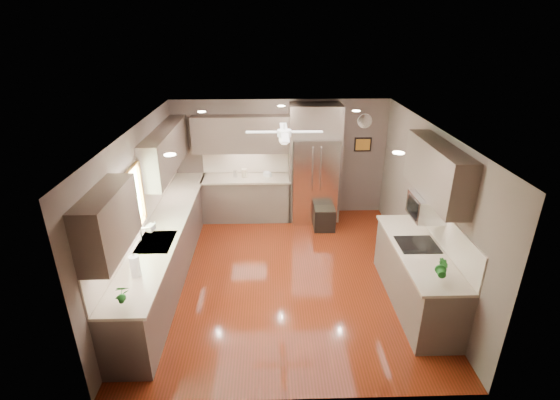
{
  "coord_description": "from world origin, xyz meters",
  "views": [
    {
      "loc": [
        -0.24,
        -5.79,
        3.91
      ],
      "look_at": [
        -0.06,
        0.6,
        1.11
      ],
      "focal_mm": 26.0,
      "sensor_mm": 36.0,
      "label": 1
    }
  ],
  "objects_px": {
    "potted_plant_right": "(443,269)",
    "microwave": "(427,207)",
    "bowl": "(267,175)",
    "refrigerator": "(314,166)",
    "potted_plant_left": "(120,294)",
    "paper_towel": "(135,266)",
    "canister_b": "(235,174)",
    "stool": "(324,218)",
    "canister_c": "(244,173)",
    "soap_bottle": "(151,227)"
  },
  "relations": [
    {
      "from": "bowl",
      "to": "paper_towel",
      "type": "bearing_deg",
      "value": -114.9
    },
    {
      "from": "microwave",
      "to": "potted_plant_left",
      "type": "bearing_deg",
      "value": -160.49
    },
    {
      "from": "potted_plant_left",
      "to": "potted_plant_right",
      "type": "bearing_deg",
      "value": 5.73
    },
    {
      "from": "soap_bottle",
      "to": "potted_plant_left",
      "type": "xyz_separation_m",
      "value": [
        0.11,
        -1.74,
        0.05
      ]
    },
    {
      "from": "refrigerator",
      "to": "paper_towel",
      "type": "height_order",
      "value": "refrigerator"
    },
    {
      "from": "potted_plant_right",
      "to": "refrigerator",
      "type": "relative_size",
      "value": 0.13
    },
    {
      "from": "paper_towel",
      "to": "potted_plant_right",
      "type": "bearing_deg",
      "value": -2.87
    },
    {
      "from": "potted_plant_right",
      "to": "stool",
      "type": "distance_m",
      "value": 3.47
    },
    {
      "from": "potted_plant_right",
      "to": "bowl",
      "type": "xyz_separation_m",
      "value": [
        -2.19,
        3.8,
        -0.14
      ]
    },
    {
      "from": "canister_b",
      "to": "potted_plant_right",
      "type": "relative_size",
      "value": 0.44
    },
    {
      "from": "bowl",
      "to": "refrigerator",
      "type": "relative_size",
      "value": 0.08
    },
    {
      "from": "microwave",
      "to": "canister_b",
      "type": "bearing_deg",
      "value": 136.98
    },
    {
      "from": "potted_plant_right",
      "to": "paper_towel",
      "type": "bearing_deg",
      "value": 177.13
    },
    {
      "from": "soap_bottle",
      "to": "potted_plant_right",
      "type": "xyz_separation_m",
      "value": [
        3.97,
        -1.35,
        0.06
      ]
    },
    {
      "from": "canister_b",
      "to": "refrigerator",
      "type": "xyz_separation_m",
      "value": [
        1.65,
        -0.07,
        0.18
      ]
    },
    {
      "from": "potted_plant_right",
      "to": "stool",
      "type": "height_order",
      "value": "potted_plant_right"
    },
    {
      "from": "paper_towel",
      "to": "potted_plant_left",
      "type": "bearing_deg",
      "value": -89.39
    },
    {
      "from": "canister_c",
      "to": "refrigerator",
      "type": "distance_m",
      "value": 1.47
    },
    {
      "from": "canister_c",
      "to": "paper_towel",
      "type": "distance_m",
      "value": 3.77
    },
    {
      "from": "canister_c",
      "to": "soap_bottle",
      "type": "bearing_deg",
      "value": -118.11
    },
    {
      "from": "canister_c",
      "to": "refrigerator",
      "type": "height_order",
      "value": "refrigerator"
    },
    {
      "from": "potted_plant_left",
      "to": "potted_plant_right",
      "type": "xyz_separation_m",
      "value": [
        3.86,
        0.39,
        0.01
      ]
    },
    {
      "from": "refrigerator",
      "to": "microwave",
      "type": "xyz_separation_m",
      "value": [
        1.33,
        -2.71,
        0.29
      ]
    },
    {
      "from": "canister_c",
      "to": "microwave",
      "type": "bearing_deg",
      "value": -44.61
    },
    {
      "from": "soap_bottle",
      "to": "bowl",
      "type": "bearing_deg",
      "value": 54.05
    },
    {
      "from": "soap_bottle",
      "to": "microwave",
      "type": "bearing_deg",
      "value": -4.62
    },
    {
      "from": "canister_b",
      "to": "soap_bottle",
      "type": "xyz_separation_m",
      "value": [
        -1.11,
        -2.45,
        0.04
      ]
    },
    {
      "from": "canister_c",
      "to": "stool",
      "type": "xyz_separation_m",
      "value": [
        1.64,
        -0.57,
        -0.79
      ]
    },
    {
      "from": "stool",
      "to": "paper_towel",
      "type": "height_order",
      "value": "paper_towel"
    },
    {
      "from": "soap_bottle",
      "to": "microwave",
      "type": "height_order",
      "value": "microwave"
    },
    {
      "from": "canister_b",
      "to": "bowl",
      "type": "bearing_deg",
      "value": 0.39
    },
    {
      "from": "canister_c",
      "to": "refrigerator",
      "type": "relative_size",
      "value": 0.08
    },
    {
      "from": "canister_b",
      "to": "bowl",
      "type": "distance_m",
      "value": 0.67
    },
    {
      "from": "potted_plant_right",
      "to": "refrigerator",
      "type": "xyz_separation_m",
      "value": [
        -1.21,
        3.73,
        0.09
      ]
    },
    {
      "from": "stool",
      "to": "potted_plant_right",
      "type": "bearing_deg",
      "value": -72.15
    },
    {
      "from": "potted_plant_right",
      "to": "bowl",
      "type": "bearing_deg",
      "value": 119.93
    },
    {
      "from": "microwave",
      "to": "paper_towel",
      "type": "relative_size",
      "value": 1.73
    },
    {
      "from": "potted_plant_left",
      "to": "stool",
      "type": "xyz_separation_m",
      "value": [
        2.83,
        3.59,
        -0.85
      ]
    },
    {
      "from": "canister_c",
      "to": "soap_bottle",
      "type": "xyz_separation_m",
      "value": [
        -1.29,
        -2.42,
        0.02
      ]
    },
    {
      "from": "canister_b",
      "to": "paper_towel",
      "type": "bearing_deg",
      "value": -105.58
    },
    {
      "from": "potted_plant_right",
      "to": "refrigerator",
      "type": "distance_m",
      "value": 3.92
    },
    {
      "from": "bowl",
      "to": "stool",
      "type": "xyz_separation_m",
      "value": [
        1.16,
        -0.6,
        -0.73
      ]
    },
    {
      "from": "canister_b",
      "to": "potted_plant_left",
      "type": "relative_size",
      "value": 0.47
    },
    {
      "from": "canister_c",
      "to": "microwave",
      "type": "height_order",
      "value": "microwave"
    },
    {
      "from": "canister_b",
      "to": "soap_bottle",
      "type": "bearing_deg",
      "value": -114.36
    },
    {
      "from": "soap_bottle",
      "to": "refrigerator",
      "type": "distance_m",
      "value": 3.64
    },
    {
      "from": "stool",
      "to": "canister_b",
      "type": "bearing_deg",
      "value": 161.99
    },
    {
      "from": "potted_plant_right",
      "to": "microwave",
      "type": "xyz_separation_m",
      "value": [
        0.12,
        1.02,
        0.38
      ]
    },
    {
      "from": "canister_c",
      "to": "microwave",
      "type": "relative_size",
      "value": 0.33
    },
    {
      "from": "stool",
      "to": "refrigerator",
      "type": "bearing_deg",
      "value": 108.71
    }
  ]
}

